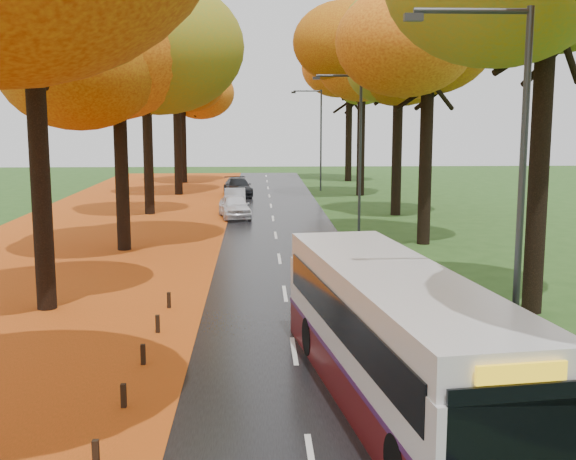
{
  "coord_description": "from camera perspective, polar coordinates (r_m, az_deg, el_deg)",
  "views": [
    {
      "loc": [
        -0.92,
        -5.68,
        5.98
      ],
      "look_at": [
        0.0,
        15.57,
        2.6
      ],
      "focal_mm": 45.0,
      "sensor_mm": 36.0,
      "label": 1
    }
  ],
  "objects": [
    {
      "name": "road",
      "position": [
        31.27,
        -0.74,
        -1.96
      ],
      "size": [
        6.5,
        90.0,
        0.04
      ],
      "primitive_type": "cube",
      "color": "black",
      "rests_on": "ground"
    },
    {
      "name": "centre_line",
      "position": [
        31.26,
        -0.74,
        -1.92
      ],
      "size": [
        0.12,
        90.0,
        0.01
      ],
      "primitive_type": "cube",
      "color": "silver",
      "rests_on": "road"
    },
    {
      "name": "leaf_verge",
      "position": [
        32.29,
        -16.93,
        -2.02
      ],
      "size": [
        12.0,
        90.0,
        0.02
      ],
      "primitive_type": "cube",
      "color": "#923F0D",
      "rests_on": "ground"
    },
    {
      "name": "leaf_drift",
      "position": [
        31.32,
        -6.33,
        -1.95
      ],
      "size": [
        0.9,
        90.0,
        0.01
      ],
      "primitive_type": "cube",
      "color": "#CF4F15",
      "rests_on": "road"
    },
    {
      "name": "trees_left",
      "position": [
        33.53,
        -13.69,
        14.87
      ],
      "size": [
        9.2,
        74.0,
        13.88
      ],
      "color": "black",
      "rests_on": "ground"
    },
    {
      "name": "trees_right",
      "position": [
        33.79,
        11.85,
        15.15
      ],
      "size": [
        9.3,
        74.2,
        13.96
      ],
      "color": "black",
      "rests_on": "ground"
    },
    {
      "name": "streetlamp_near",
      "position": [
        14.57,
        17.07,
        3.65
      ],
      "size": [
        2.45,
        0.18,
        8.0
      ],
      "color": "#333538",
      "rests_on": "ground"
    },
    {
      "name": "streetlamp_mid",
      "position": [
        36.03,
        5.33,
        6.98
      ],
      "size": [
        2.45,
        0.18,
        8.0
      ],
      "color": "#333538",
      "rests_on": "ground"
    },
    {
      "name": "streetlamp_far",
      "position": [
        57.9,
        2.37,
        7.77
      ],
      "size": [
        2.45,
        0.18,
        8.0
      ],
      "color": "#333538",
      "rests_on": "ground"
    },
    {
      "name": "bus",
      "position": [
        15.27,
        8.4,
        -8.15
      ],
      "size": [
        3.85,
        10.8,
        2.78
      ],
      "rotation": [
        0.0,
        0.0,
        0.14
      ],
      "color": "#4D0C0F",
      "rests_on": "road"
    },
    {
      "name": "car_white",
      "position": [
        42.45,
        -4.24,
        1.89
      ],
      "size": [
        2.24,
        4.22,
        1.37
      ],
      "primitive_type": "imported",
      "rotation": [
        0.0,
        0.0,
        0.16
      ],
      "color": "white",
      "rests_on": "road"
    },
    {
      "name": "car_silver",
      "position": [
        46.82,
        -4.21,
        2.5
      ],
      "size": [
        1.47,
        3.9,
        1.27
      ],
      "primitive_type": "imported",
      "rotation": [
        0.0,
        0.0,
        0.03
      ],
      "color": "gray",
      "rests_on": "road"
    },
    {
      "name": "car_dark",
      "position": [
        54.01,
        -3.98,
        3.41
      ],
      "size": [
        2.48,
        4.82,
        1.34
      ],
      "primitive_type": "imported",
      "rotation": [
        0.0,
        0.0,
        0.14
      ],
      "color": "black",
      "rests_on": "road"
    }
  ]
}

